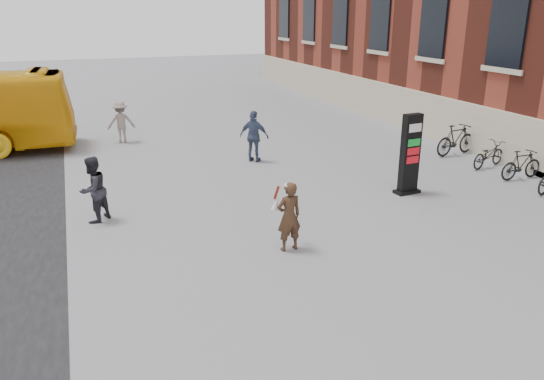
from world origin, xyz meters
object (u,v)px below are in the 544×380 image
object	(u,v)px
woman	(289,216)
pedestrian_c	(254,136)
bike_7	(456,140)
info_pylon	(410,154)
pedestrian_b	(121,122)
pedestrian_a	(93,190)
bike_6	(488,155)
bike_5	(521,165)

from	to	relation	value
woman	pedestrian_c	size ratio (longest dim) A/B	0.89
woman	bike_7	distance (m)	10.37
info_pylon	pedestrian_b	world-z (taller)	info_pylon
pedestrian_a	bike_7	distance (m)	13.02
info_pylon	woman	size ratio (longest dim) A/B	1.47
pedestrian_a	bike_6	bearing A→B (deg)	136.63
info_pylon	pedestrian_a	bearing A→B (deg)	168.64
woman	bike_5	world-z (taller)	woman
pedestrian_b	bike_7	world-z (taller)	pedestrian_b
pedestrian_b	pedestrian_c	world-z (taller)	pedestrian_c
info_pylon	bike_6	size ratio (longest dim) A/B	1.41
info_pylon	pedestrian_c	bearing A→B (deg)	117.97
pedestrian_a	pedestrian_c	distance (m)	6.79
woman	bike_6	world-z (taller)	woman
pedestrian_a	bike_6	size ratio (longest dim) A/B	1.02
woman	pedestrian_b	bearing A→B (deg)	-83.31
pedestrian_a	bike_6	world-z (taller)	pedestrian_a
pedestrian_c	bike_6	size ratio (longest dim) A/B	1.08
bike_6	bike_5	bearing A→B (deg)	164.01
pedestrian_b	pedestrian_a	bearing A→B (deg)	79.63
pedestrian_a	pedestrian_b	distance (m)	8.57
pedestrian_b	bike_6	world-z (taller)	pedestrian_b
pedestrian_c	bike_5	distance (m)	8.79
pedestrian_a	pedestrian_b	xyz separation A→B (m)	(1.51, 8.44, -0.02)
bike_5	bike_7	bearing A→B (deg)	-0.88
bike_5	bike_6	distance (m)	1.46
info_pylon	bike_5	xyz separation A→B (m)	(4.14, -0.15, -0.70)
bike_5	pedestrian_c	bearing A→B (deg)	54.80
woman	bike_7	world-z (taller)	woman
woman	pedestrian_c	distance (m)	7.32
pedestrian_c	bike_7	world-z (taller)	pedestrian_c
pedestrian_a	pedestrian_b	world-z (taller)	pedestrian_a
info_pylon	pedestrian_c	world-z (taller)	info_pylon
bike_5	bike_6	bearing A→B (deg)	-0.88
pedestrian_c	bike_6	bearing A→B (deg)	-166.12
pedestrian_b	pedestrian_c	xyz separation A→B (m)	(4.09, -4.61, 0.07)
info_pylon	bike_7	bearing A→B (deg)	31.06
bike_5	bike_7	distance (m)	3.16
info_pylon	bike_7	xyz separation A→B (m)	(4.14, 3.01, -0.60)
bike_6	pedestrian_a	bearing A→B (deg)	75.50
pedestrian_b	pedestrian_c	bearing A→B (deg)	131.41
info_pylon	pedestrian_c	distance (m)	5.73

